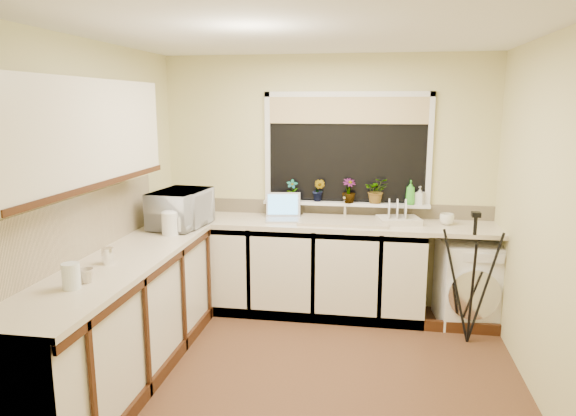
{
  "coord_description": "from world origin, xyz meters",
  "views": [
    {
      "loc": [
        0.47,
        -3.61,
        2.0
      ],
      "look_at": [
        -0.22,
        0.55,
        1.15
      ],
      "focal_mm": 32.81,
      "sensor_mm": 36.0,
      "label": 1
    }
  ],
  "objects_px": {
    "washing_machine": "(469,282)",
    "plant_c": "(349,191)",
    "laptop": "(283,212)",
    "tripod": "(471,278)",
    "microwave": "(181,209)",
    "glass_jug": "(71,276)",
    "plant_a": "(292,190)",
    "cup_back": "(447,219)",
    "steel_jar": "(108,256)",
    "cup_left": "(86,276)",
    "dish_rack": "(399,220)",
    "soap_bottle_green": "(410,192)",
    "soap_bottle_clear": "(420,195)",
    "kettle": "(170,224)",
    "plant_b": "(319,190)",
    "plant_d": "(376,190)"
  },
  "relations": [
    {
      "from": "washing_machine",
      "to": "plant_c",
      "type": "distance_m",
      "value": 1.39
    },
    {
      "from": "laptop",
      "to": "tripod",
      "type": "distance_m",
      "value": 1.79
    },
    {
      "from": "microwave",
      "to": "glass_jug",
      "type": "bearing_deg",
      "value": -176.02
    },
    {
      "from": "plant_a",
      "to": "cup_back",
      "type": "distance_m",
      "value": 1.48
    },
    {
      "from": "steel_jar",
      "to": "cup_left",
      "type": "height_order",
      "value": "steel_jar"
    },
    {
      "from": "plant_c",
      "to": "cup_back",
      "type": "xyz_separation_m",
      "value": [
        0.9,
        -0.14,
        -0.21
      ]
    },
    {
      "from": "plant_a",
      "to": "plant_c",
      "type": "xyz_separation_m",
      "value": [
        0.55,
        -0.01,
        0.01
      ]
    },
    {
      "from": "washing_machine",
      "to": "dish_rack",
      "type": "distance_m",
      "value": 0.85
    },
    {
      "from": "soap_bottle_green",
      "to": "soap_bottle_clear",
      "type": "distance_m",
      "value": 0.1
    },
    {
      "from": "laptop",
      "to": "cup_left",
      "type": "xyz_separation_m",
      "value": [
        -0.89,
        -1.99,
        -0.02
      ]
    },
    {
      "from": "kettle",
      "to": "dish_rack",
      "type": "xyz_separation_m",
      "value": [
        1.92,
        0.76,
        -0.07
      ]
    },
    {
      "from": "washing_machine",
      "to": "laptop",
      "type": "height_order",
      "value": "laptop"
    },
    {
      "from": "plant_b",
      "to": "tripod",
      "type": "bearing_deg",
      "value": -26.36
    },
    {
      "from": "plant_b",
      "to": "soap_bottle_green",
      "type": "bearing_deg",
      "value": -1.36
    },
    {
      "from": "plant_a",
      "to": "cup_left",
      "type": "xyz_separation_m",
      "value": [
        -0.95,
        -2.15,
        -0.21
      ]
    },
    {
      "from": "soap_bottle_clear",
      "to": "kettle",
      "type": "bearing_deg",
      "value": -156.04
    },
    {
      "from": "steel_jar",
      "to": "plant_b",
      "type": "relative_size",
      "value": 0.51
    },
    {
      "from": "microwave",
      "to": "plant_b",
      "type": "xyz_separation_m",
      "value": [
        1.17,
        0.63,
        0.1
      ]
    },
    {
      "from": "plant_d",
      "to": "soap_bottle_clear",
      "type": "height_order",
      "value": "plant_d"
    },
    {
      "from": "tripod",
      "to": "cup_left",
      "type": "relative_size",
      "value": 11.76
    },
    {
      "from": "steel_jar",
      "to": "plant_a",
      "type": "height_order",
      "value": "plant_a"
    },
    {
      "from": "tripod",
      "to": "plant_d",
      "type": "relative_size",
      "value": 4.58
    },
    {
      "from": "microwave",
      "to": "plant_c",
      "type": "height_order",
      "value": "plant_c"
    },
    {
      "from": "plant_c",
      "to": "cup_left",
      "type": "height_order",
      "value": "plant_c"
    },
    {
      "from": "dish_rack",
      "to": "kettle",
      "type": "bearing_deg",
      "value": -171.66
    },
    {
      "from": "microwave",
      "to": "plant_b",
      "type": "height_order",
      "value": "plant_b"
    },
    {
      "from": "plant_a",
      "to": "plant_c",
      "type": "relative_size",
      "value": 0.91
    },
    {
      "from": "plant_a",
      "to": "plant_c",
      "type": "distance_m",
      "value": 0.55
    },
    {
      "from": "plant_b",
      "to": "cup_back",
      "type": "xyz_separation_m",
      "value": [
        1.2,
        -0.17,
        -0.21
      ]
    },
    {
      "from": "washing_machine",
      "to": "cup_left",
      "type": "relative_size",
      "value": 7.98
    },
    {
      "from": "washing_machine",
      "to": "plant_a",
      "type": "relative_size",
      "value": 3.62
    },
    {
      "from": "kettle",
      "to": "cup_back",
      "type": "xyz_separation_m",
      "value": [
        2.35,
        0.77,
        -0.04
      ]
    },
    {
      "from": "soap_bottle_clear",
      "to": "laptop",
      "type": "bearing_deg",
      "value": -171.84
    },
    {
      "from": "steel_jar",
      "to": "plant_d",
      "type": "xyz_separation_m",
      "value": [
        1.83,
        1.78,
        0.22
      ]
    },
    {
      "from": "kettle",
      "to": "plant_c",
      "type": "bearing_deg",
      "value": 32.21
    },
    {
      "from": "glass_jug",
      "to": "soap_bottle_green",
      "type": "xyz_separation_m",
      "value": [
        2.11,
        2.26,
        0.19
      ]
    },
    {
      "from": "cup_back",
      "to": "glass_jug",
      "type": "bearing_deg",
      "value": -139.09
    },
    {
      "from": "kettle",
      "to": "plant_a",
      "type": "bearing_deg",
      "value": 45.71
    },
    {
      "from": "laptop",
      "to": "steel_jar",
      "type": "height_order",
      "value": "laptop"
    },
    {
      "from": "cup_left",
      "to": "plant_d",
      "type": "bearing_deg",
      "value": 50.87
    },
    {
      "from": "kettle",
      "to": "glass_jug",
      "type": "xyz_separation_m",
      "value": [
        -0.09,
        -1.34,
        -0.02
      ]
    },
    {
      "from": "tripod",
      "to": "plant_c",
      "type": "bearing_deg",
      "value": 125.26
    },
    {
      "from": "dish_rack",
      "to": "plant_a",
      "type": "bearing_deg",
      "value": 157.86
    },
    {
      "from": "laptop",
      "to": "plant_d",
      "type": "height_order",
      "value": "plant_d"
    },
    {
      "from": "plant_a",
      "to": "soap_bottle_green",
      "type": "bearing_deg",
      "value": -0.13
    },
    {
      "from": "dish_rack",
      "to": "soap_bottle_green",
      "type": "distance_m",
      "value": 0.3
    },
    {
      "from": "steel_jar",
      "to": "cup_back",
      "type": "height_order",
      "value": "steel_jar"
    },
    {
      "from": "tripod",
      "to": "cup_left",
      "type": "height_order",
      "value": "tripod"
    },
    {
      "from": "laptop",
      "to": "cup_left",
      "type": "relative_size",
      "value": 3.92
    },
    {
      "from": "kettle",
      "to": "tripod",
      "type": "xyz_separation_m",
      "value": [
        2.51,
        0.27,
        -0.43
      ]
    }
  ]
}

